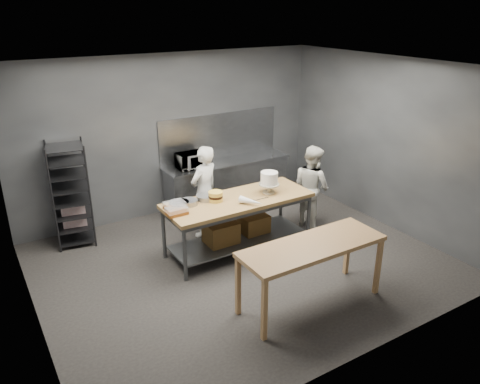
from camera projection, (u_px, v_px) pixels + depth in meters
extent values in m
plane|color=black|center=(242.00, 263.00, 7.36)|extent=(6.00, 6.00, 0.00)
cube|color=#4C4F54|center=(173.00, 135.00, 8.78)|extent=(6.00, 0.04, 3.00)
cube|color=brown|center=(238.00, 200.00, 7.42)|extent=(2.40, 0.90, 0.06)
cube|color=#47494C|center=(238.00, 239.00, 7.68)|extent=(2.25, 0.75, 0.03)
cylinder|color=#47494C|center=(185.00, 255.00, 6.73)|extent=(0.06, 0.06, 0.86)
cylinder|color=#47494C|center=(164.00, 234.00, 7.35)|extent=(0.06, 0.06, 0.86)
cylinder|color=#47494C|center=(308.00, 219.00, 7.84)|extent=(0.06, 0.06, 0.86)
cylinder|color=#47494C|center=(281.00, 204.00, 8.46)|extent=(0.06, 0.06, 0.86)
cube|color=brown|center=(221.00, 232.00, 7.49)|extent=(0.50, 0.40, 0.35)
cube|color=brown|center=(254.00, 223.00, 7.86)|extent=(0.45, 0.38, 0.30)
cube|color=#9B6D40|center=(313.00, 246.00, 6.06)|extent=(2.00, 0.70, 0.06)
cube|color=#9B6D40|center=(264.00, 310.00, 5.53)|extent=(0.06, 0.06, 0.84)
cube|color=#9B6D40|center=(238.00, 286.00, 6.01)|extent=(0.06, 0.06, 0.84)
cube|color=#9B6D40|center=(378.00, 267.00, 6.45)|extent=(0.06, 0.06, 0.84)
cube|color=#9B6D40|center=(347.00, 249.00, 6.93)|extent=(0.06, 0.06, 0.84)
cube|color=slate|center=(227.00, 162.00, 9.24)|extent=(2.60, 0.60, 0.04)
cube|color=slate|center=(228.00, 183.00, 9.41)|extent=(2.56, 0.56, 0.86)
cube|color=slate|center=(220.00, 136.00, 9.31)|extent=(2.60, 0.02, 0.90)
cube|color=black|center=(71.00, 194.00, 7.71)|extent=(0.70, 0.74, 1.75)
cube|color=silver|center=(74.00, 212.00, 7.84)|extent=(0.41, 0.30, 0.45)
imported|color=silver|center=(204.00, 192.00, 7.98)|extent=(0.69, 0.57, 1.62)
imported|color=silver|center=(312.00, 187.00, 8.35)|extent=(0.60, 0.76, 1.51)
imported|color=black|center=(191.00, 160.00, 8.80)|extent=(0.54, 0.37, 0.30)
cylinder|color=#B0A88D|center=(269.00, 192.00, 7.64)|extent=(0.20, 0.20, 0.02)
cylinder|color=#B0A88D|center=(269.00, 188.00, 7.61)|extent=(0.06, 0.06, 0.12)
cylinder|color=#B0A88D|center=(269.00, 184.00, 7.59)|extent=(0.34, 0.34, 0.02)
cylinder|color=white|center=(269.00, 178.00, 7.55)|extent=(0.28, 0.28, 0.20)
cylinder|color=#F0CA4C|center=(216.00, 199.00, 7.31)|extent=(0.23, 0.23, 0.06)
cylinder|color=black|center=(216.00, 196.00, 7.29)|extent=(0.23, 0.23, 0.04)
cylinder|color=#F0CA4C|center=(216.00, 193.00, 7.27)|extent=(0.23, 0.23, 0.06)
cylinder|color=gray|center=(189.00, 202.00, 7.18)|extent=(0.27, 0.27, 0.07)
cylinder|color=gray|center=(205.00, 197.00, 7.36)|extent=(0.29, 0.29, 0.07)
cylinder|color=gray|center=(179.00, 204.00, 7.12)|extent=(0.31, 0.31, 0.07)
cone|color=white|center=(251.00, 201.00, 7.15)|extent=(0.30, 0.39, 0.12)
cube|color=slate|center=(261.00, 199.00, 7.40)|extent=(0.28, 0.02, 0.00)
cube|color=black|center=(252.00, 201.00, 7.31)|extent=(0.09, 0.02, 0.02)
cube|color=#A56221|center=(177.00, 213.00, 6.85)|extent=(0.30, 0.20, 0.05)
cube|color=silver|center=(177.00, 209.00, 6.83)|extent=(0.31, 0.21, 0.06)
cube|color=#A56221|center=(174.00, 207.00, 7.03)|extent=(0.30, 0.20, 0.05)
cube|color=silver|center=(174.00, 204.00, 7.01)|extent=(0.31, 0.21, 0.06)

